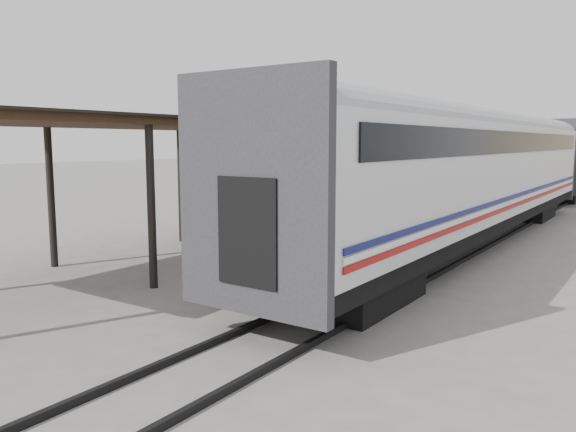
% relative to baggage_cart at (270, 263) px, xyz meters
% --- Properties ---
extents(ground, '(160.00, 160.00, 0.00)m').
position_rel_baggage_cart_xyz_m(ground, '(-1.05, 0.51, -0.65)').
color(ground, slate).
rests_on(ground, ground).
extents(canopy, '(4.90, 64.30, 4.15)m').
position_rel_baggage_cart_xyz_m(canopy, '(-4.45, 24.51, 3.36)').
color(canopy, '#422B19').
rests_on(canopy, ground).
extents(building_left, '(12.00, 8.00, 6.00)m').
position_rel_baggage_cart_xyz_m(building_left, '(-11.05, 82.51, 2.35)').
color(building_left, tan).
rests_on(building_left, ground).
extents(baggage_cart, '(1.96, 2.67, 0.86)m').
position_rel_baggage_cart_xyz_m(baggage_cart, '(0.00, 0.00, 0.00)').
color(baggage_cart, brown).
rests_on(baggage_cart, ground).
extents(suitcase_stack, '(1.39, 1.13, 0.44)m').
position_rel_baggage_cart_xyz_m(suitcase_stack, '(0.01, 0.38, 0.39)').
color(suitcase_stack, '#363638').
rests_on(suitcase_stack, baggage_cart).
extents(luggage_tug, '(1.28, 1.58, 1.21)m').
position_rel_baggage_cart_xyz_m(luggage_tug, '(-2.89, 18.11, -0.09)').
color(luggage_tug, maroon).
rests_on(luggage_tug, ground).
extents(porter, '(0.46, 0.62, 1.56)m').
position_rel_baggage_cart_xyz_m(porter, '(0.15, -0.65, 0.99)').
color(porter, navy).
rests_on(porter, baggage_cart).
extents(pedestrian, '(1.07, 0.79, 1.69)m').
position_rel_baggage_cart_xyz_m(pedestrian, '(-3.38, 13.57, 0.20)').
color(pedestrian, black).
rests_on(pedestrian, ground).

